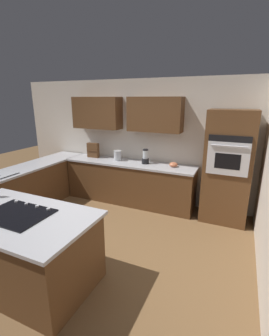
# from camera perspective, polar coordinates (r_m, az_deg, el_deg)

# --- Properties ---
(ground_plane) EXTENTS (14.00, 14.00, 0.00)m
(ground_plane) POSITION_cam_1_polar(r_m,az_deg,el_deg) (4.01, -10.92, -17.32)
(ground_plane) COLOR brown
(wall_back) EXTENTS (6.00, 0.44, 2.60)m
(wall_back) POSITION_cam_1_polar(r_m,az_deg,el_deg) (5.23, 0.53, 7.98)
(wall_back) COLOR silver
(wall_back) RESTS_ON ground
(lower_cabinets_back) EXTENTS (2.80, 0.60, 0.86)m
(lower_cabinets_back) POSITION_cam_1_polar(r_m,az_deg,el_deg) (5.20, -1.26, -3.65)
(lower_cabinets_back) COLOR brown
(lower_cabinets_back) RESTS_ON ground
(countertop_back) EXTENTS (2.84, 0.64, 0.04)m
(countertop_back) POSITION_cam_1_polar(r_m,az_deg,el_deg) (5.06, -1.30, 1.15)
(countertop_back) COLOR #B2B2B7
(countertop_back) RESTS_ON lower_cabinets_back
(lower_cabinets_side) EXTENTS (0.60, 2.90, 0.86)m
(lower_cabinets_side) POSITION_cam_1_polar(r_m,az_deg,el_deg) (5.32, -24.09, -4.67)
(lower_cabinets_side) COLOR brown
(lower_cabinets_side) RESTS_ON ground
(countertop_side) EXTENTS (0.64, 2.94, 0.04)m
(countertop_side) POSITION_cam_1_polar(r_m,az_deg,el_deg) (5.18, -24.66, -0.01)
(countertop_side) COLOR #B2B2B7
(countertop_side) RESTS_ON lower_cabinets_side
(island_base) EXTENTS (1.77, 0.97, 0.86)m
(island_base) POSITION_cam_1_polar(r_m,az_deg,el_deg) (3.37, -25.37, -17.18)
(island_base) COLOR brown
(island_base) RESTS_ON ground
(island_top) EXTENTS (1.85, 1.05, 0.04)m
(island_top) POSITION_cam_1_polar(r_m,az_deg,el_deg) (3.16, -26.37, -10.28)
(island_top) COLOR #B2B2B7
(island_top) RESTS_ON island_base
(wall_oven) EXTENTS (0.80, 0.66, 2.03)m
(wall_oven) POSITION_cam_1_polar(r_m,az_deg,el_deg) (4.57, 21.36, 0.12)
(wall_oven) COLOR brown
(wall_oven) RESTS_ON ground
(cooktop) EXTENTS (0.76, 0.56, 0.03)m
(cooktop) POSITION_cam_1_polar(r_m,az_deg,el_deg) (3.15, -26.35, -9.79)
(cooktop) COLOR black
(cooktop) RESTS_ON island_top
(blender) EXTENTS (0.15, 0.15, 0.31)m
(blender) POSITION_cam_1_polar(r_m,az_deg,el_deg) (4.94, 2.62, 2.55)
(blender) COLOR black
(blender) RESTS_ON countertop_back
(mixing_bowl) EXTENTS (0.17, 0.17, 0.09)m
(mixing_bowl) POSITION_cam_1_polar(r_m,az_deg,el_deg) (4.78, 9.31, 0.83)
(mixing_bowl) COLOR #CC724C
(mixing_bowl) RESTS_ON countertop_back
(spice_rack) EXTENTS (0.28, 0.11, 0.33)m
(spice_rack) POSITION_cam_1_polar(r_m,az_deg,el_deg) (5.55, -9.88, 4.21)
(spice_rack) COLOR brown
(spice_rack) RESTS_ON countertop_back
(kettle) EXTENTS (0.16, 0.16, 0.22)m
(kettle) POSITION_cam_1_polar(r_m,az_deg,el_deg) (5.21, -4.06, 3.00)
(kettle) COLOR #B7BABF
(kettle) RESTS_ON countertop_back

